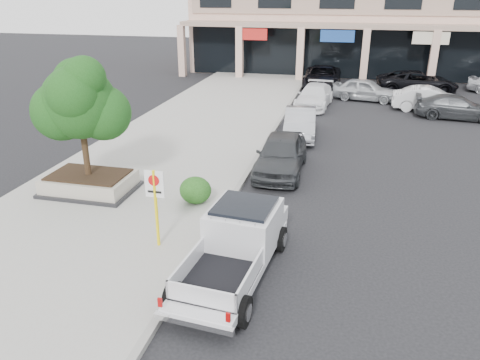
% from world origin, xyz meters
% --- Properties ---
extents(ground, '(120.00, 120.00, 0.00)m').
position_xyz_m(ground, '(0.00, 0.00, 0.00)').
color(ground, black).
rests_on(ground, ground).
extents(sidewalk, '(8.00, 52.00, 0.15)m').
position_xyz_m(sidewalk, '(-5.50, 6.00, 0.07)').
color(sidewalk, gray).
rests_on(sidewalk, ground).
extents(curb, '(0.20, 52.00, 0.15)m').
position_xyz_m(curb, '(-1.55, 6.00, 0.07)').
color(curb, gray).
rests_on(curb, ground).
extents(strip_mall, '(40.55, 12.43, 9.50)m').
position_xyz_m(strip_mall, '(8.00, 33.93, 4.75)').
color(strip_mall, tan).
rests_on(strip_mall, ground).
extents(planter, '(3.20, 2.20, 0.68)m').
position_xyz_m(planter, '(-6.69, 2.63, 0.48)').
color(planter, black).
rests_on(planter, sidewalk).
extents(planter_tree, '(2.90, 2.55, 4.00)m').
position_xyz_m(planter_tree, '(-6.56, 2.78, 3.41)').
color(planter_tree, black).
rests_on(planter_tree, planter).
extents(no_parking_sign, '(0.55, 0.09, 2.30)m').
position_xyz_m(no_parking_sign, '(-2.76, -0.41, 1.63)').
color(no_parking_sign, yellow).
rests_on(no_parking_sign, sidewalk).
extents(hedge, '(1.10, 0.99, 0.93)m').
position_xyz_m(hedge, '(-2.64, 2.57, 0.62)').
color(hedge, '#1B4012').
rests_on(hedge, sidewalk).
extents(pickup_truck, '(2.40, 5.41, 1.66)m').
position_xyz_m(pickup_truck, '(-0.35, -1.22, 0.83)').
color(pickup_truck, silver).
rests_on(pickup_truck, ground).
extents(curb_car_a, '(1.92, 4.63, 1.57)m').
position_xyz_m(curb_car_a, '(-0.31, 6.52, 0.78)').
color(curb_car_a, '#2F3134').
rests_on(curb_car_a, ground).
extents(curb_car_b, '(1.89, 4.45, 1.43)m').
position_xyz_m(curb_car_b, '(-0.14, 11.62, 0.71)').
color(curb_car_b, '#A3A4AB').
rests_on(curb_car_b, ground).
extents(curb_car_c, '(2.34, 4.92, 1.39)m').
position_xyz_m(curb_car_c, '(-0.01, 18.32, 0.69)').
color(curb_car_c, white).
rests_on(curb_car_c, ground).
extents(curb_car_d, '(2.88, 5.93, 1.63)m').
position_xyz_m(curb_car_d, '(-0.01, 24.63, 0.81)').
color(curb_car_d, black).
rests_on(curb_car_d, ground).
extents(lot_car_a, '(4.55, 2.54, 1.46)m').
position_xyz_m(lot_car_a, '(3.12, 21.00, 0.73)').
color(lot_car_a, '#B0B3B8').
rests_on(lot_car_a, ground).
extents(lot_car_b, '(4.53, 1.82, 1.46)m').
position_xyz_m(lot_car_b, '(6.95, 18.88, 0.73)').
color(lot_car_b, silver).
rests_on(lot_car_b, ground).
extents(lot_car_c, '(4.73, 2.26, 1.33)m').
position_xyz_m(lot_car_c, '(8.22, 17.33, 0.67)').
color(lot_car_c, '#313336').
rests_on(lot_car_c, ground).
extents(lot_car_d, '(5.86, 3.22, 1.56)m').
position_xyz_m(lot_car_d, '(6.77, 24.46, 0.78)').
color(lot_car_d, black).
rests_on(lot_car_d, ground).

